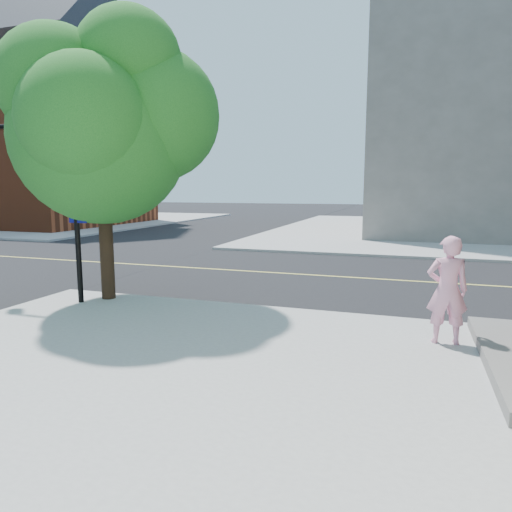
% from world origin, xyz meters
% --- Properties ---
extents(ground, '(140.00, 140.00, 0.00)m').
position_xyz_m(ground, '(0.00, 0.00, 0.00)').
color(ground, black).
rests_on(ground, ground).
extents(road_ew, '(140.00, 9.00, 0.01)m').
position_xyz_m(road_ew, '(0.00, 4.50, 0.01)').
color(road_ew, black).
rests_on(road_ew, ground).
extents(sidewalk_nw, '(26.00, 25.00, 0.12)m').
position_xyz_m(sidewalk_nw, '(-23.00, 21.50, 0.06)').
color(sidewalk_nw, '#9E9E9D').
rests_on(sidewalk_nw, ground).
extents(church, '(15.20, 12.00, 14.40)m').
position_xyz_m(church, '(-20.00, 18.00, 7.18)').
color(church, brown).
rests_on(church, sidewalk_nw).
extents(man_on_phone, '(0.72, 0.52, 1.83)m').
position_xyz_m(man_on_phone, '(7.91, -1.41, 1.03)').
color(man_on_phone, pink).
rests_on(man_on_phone, sidewalk_se).
extents(street_tree, '(4.86, 4.42, 6.46)m').
position_xyz_m(street_tree, '(0.66, -0.49, 4.29)').
color(street_tree, black).
rests_on(street_tree, sidewalk_se).
extents(signal_pole, '(3.72, 0.42, 4.20)m').
position_xyz_m(signal_pole, '(-1.86, -1.03, 3.55)').
color(signal_pole, black).
rests_on(signal_pole, sidewalk_se).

